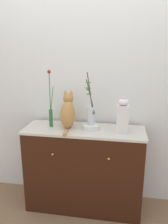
% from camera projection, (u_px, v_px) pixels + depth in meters
% --- Properties ---
extents(ground_plane, '(6.00, 6.00, 0.00)m').
position_uv_depth(ground_plane, '(84.00, 205.00, 2.57)').
color(ground_plane, '#8D6748').
extents(wall_back, '(4.40, 0.08, 2.60)m').
position_uv_depth(wall_back, '(88.00, 87.00, 2.49)').
color(wall_back, white).
rests_on(wall_back, ground_plane).
extents(sideboard, '(1.24, 0.45, 0.92)m').
position_uv_depth(sideboard, '(84.00, 169.00, 2.44)').
color(sideboard, '#36180B').
rests_on(sideboard, ground_plane).
extents(cat_sitting, '(0.18, 0.41, 0.38)m').
position_uv_depth(cat_sitting, '(68.00, 113.00, 2.33)').
color(cat_sitting, '#BC8443').
rests_on(cat_sitting, sideboard).
extents(vase_slim_green, '(0.06, 0.04, 0.59)m').
position_uv_depth(vase_slim_green, '(51.00, 110.00, 2.34)').
color(vase_slim_green, '#2B6D36').
rests_on(vase_slim_green, sideboard).
extents(bowl_porcelain, '(0.17, 0.17, 0.05)m').
position_uv_depth(bowl_porcelain, '(91.00, 127.00, 2.31)').
color(bowl_porcelain, white).
rests_on(bowl_porcelain, sideboard).
extents(vase_glass_clear, '(0.10, 0.15, 0.53)m').
position_uv_depth(vase_glass_clear, '(91.00, 113.00, 2.27)').
color(vase_glass_clear, silver).
rests_on(vase_glass_clear, bowl_porcelain).
extents(jar_lidded_porcelain, '(0.11, 0.11, 0.36)m').
position_uv_depth(jar_lidded_porcelain, '(123.00, 116.00, 2.19)').
color(jar_lidded_porcelain, white).
rests_on(jar_lidded_porcelain, sideboard).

